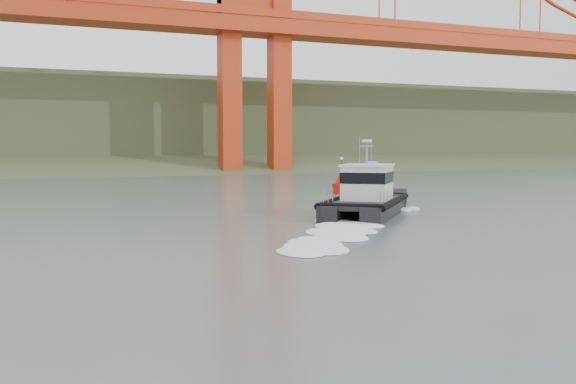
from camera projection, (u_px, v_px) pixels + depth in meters
name	position (u px, v px, depth m)	size (l,w,h in m)	color
ground	(386.00, 280.00, 20.72)	(400.00, 400.00, 0.00)	#465351
headlands	(78.00, 132.00, 135.94)	(500.00, 105.36, 27.12)	#394B2A
patrol_boat	(366.00, 195.00, 39.78)	(9.22, 9.94, 4.84)	black
nav_buoy	(341.00, 184.00, 57.02)	(1.66, 1.66, 3.46)	#A7100B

